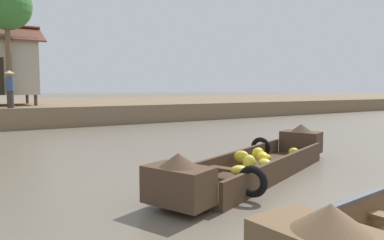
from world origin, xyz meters
The scene contains 5 objects.
ground_plane centered at (0.00, 10.00, 0.00)m, with size 300.00×300.00×0.00m, color #665B4C.
riverbank_strip centered at (0.00, 25.33, 0.48)m, with size 160.00×20.00×0.96m, color #756047.
banana_boat centered at (0.76, 3.70, 0.28)m, with size 5.85×3.17×0.87m.
palm_tree_near centered at (-2.59, 17.33, 5.67)m, with size 2.28×2.28×5.90m.
vendor_person centered at (-2.72, 15.90, 1.89)m, with size 0.44×0.44×1.66m.
Camera 1 is at (-4.23, -1.75, 1.80)m, focal length 33.37 mm.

